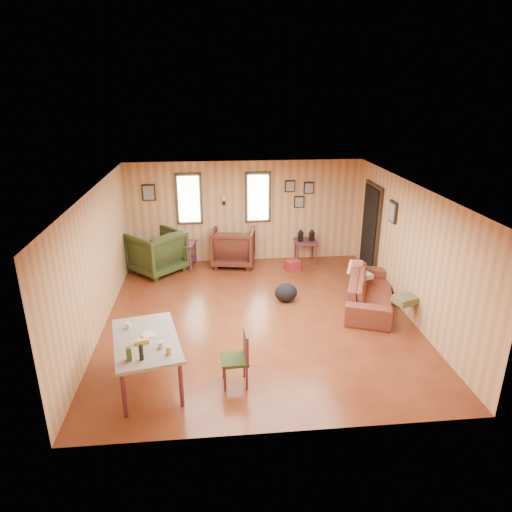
{
  "coord_description": "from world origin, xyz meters",
  "views": [
    {
      "loc": [
        -0.78,
        -7.44,
        3.99
      ],
      "look_at": [
        0.0,
        0.4,
        1.05
      ],
      "focal_mm": 32.0,
      "sensor_mm": 36.0,
      "label": 1
    }
  ],
  "objects_px": {
    "sofa": "(371,286)",
    "side_table": "(306,240)",
    "end_table": "(182,250)",
    "recliner_brown": "(234,245)",
    "recliner_green": "(156,250)",
    "dining_table": "(146,344)"
  },
  "relations": [
    {
      "from": "sofa",
      "to": "end_table",
      "type": "xyz_separation_m",
      "value": [
        -3.7,
        2.38,
        0.01
      ]
    },
    {
      "from": "end_table",
      "to": "side_table",
      "type": "relative_size",
      "value": 0.89
    },
    {
      "from": "side_table",
      "to": "end_table",
      "type": "bearing_deg",
      "value": -179.39
    },
    {
      "from": "dining_table",
      "to": "recliner_green",
      "type": "bearing_deg",
      "value": 81.82
    },
    {
      "from": "recliner_brown",
      "to": "recliner_green",
      "type": "relative_size",
      "value": 0.93
    },
    {
      "from": "recliner_green",
      "to": "side_table",
      "type": "xyz_separation_m",
      "value": [
        3.48,
        0.27,
        0.03
      ]
    },
    {
      "from": "sofa",
      "to": "recliner_brown",
      "type": "height_order",
      "value": "recliner_brown"
    },
    {
      "from": "recliner_green",
      "to": "sofa",
      "type": "bearing_deg",
      "value": 109.13
    },
    {
      "from": "sofa",
      "to": "recliner_brown",
      "type": "distance_m",
      "value": 3.5
    },
    {
      "from": "recliner_brown",
      "to": "end_table",
      "type": "xyz_separation_m",
      "value": [
        -1.2,
        -0.06,
        -0.08
      ]
    },
    {
      "from": "recliner_green",
      "to": "end_table",
      "type": "xyz_separation_m",
      "value": [
        0.57,
        0.24,
        -0.12
      ]
    },
    {
      "from": "recliner_green",
      "to": "recliner_brown",
      "type": "bearing_deg",
      "value": 145.45
    },
    {
      "from": "sofa",
      "to": "recliner_green",
      "type": "distance_m",
      "value": 4.77
    },
    {
      "from": "recliner_green",
      "to": "side_table",
      "type": "bearing_deg",
      "value": 140.29
    },
    {
      "from": "end_table",
      "to": "dining_table",
      "type": "height_order",
      "value": "dining_table"
    },
    {
      "from": "end_table",
      "to": "side_table",
      "type": "distance_m",
      "value": 2.92
    },
    {
      "from": "sofa",
      "to": "dining_table",
      "type": "height_order",
      "value": "dining_table"
    },
    {
      "from": "sofa",
      "to": "side_table",
      "type": "distance_m",
      "value": 2.54
    },
    {
      "from": "recliner_brown",
      "to": "dining_table",
      "type": "distance_m",
      "value": 4.79
    },
    {
      "from": "side_table",
      "to": "dining_table",
      "type": "xyz_separation_m",
      "value": [
        -3.16,
        -4.53,
        0.09
      ]
    },
    {
      "from": "recliner_brown",
      "to": "side_table",
      "type": "bearing_deg",
      "value": -170.72
    },
    {
      "from": "side_table",
      "to": "dining_table",
      "type": "bearing_deg",
      "value": -124.9
    }
  ]
}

